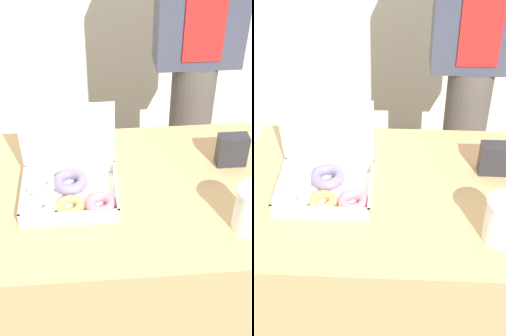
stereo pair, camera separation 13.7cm
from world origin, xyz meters
The scene contains 6 objects.
ground_plane centered at (0.00, 0.00, 0.00)m, with size 14.00×14.00×0.00m, color #665B51.
table centered at (0.00, 0.00, 0.37)m, with size 1.15×0.69×0.74m.
donut_box centered at (-0.29, -0.01, 0.78)m, with size 0.32×0.26×0.28m.
coffee_cup centered at (0.23, -0.19, 0.81)m, with size 0.10×0.10×0.14m.
napkin_holder centered at (0.25, 0.11, 0.80)m, with size 0.10×0.05×0.11m.
person_customer centered at (0.23, 0.62, 0.96)m, with size 0.34×0.23×1.66m.
Camera 1 is at (-0.20, -1.10, 1.73)m, focal length 50.00 mm.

